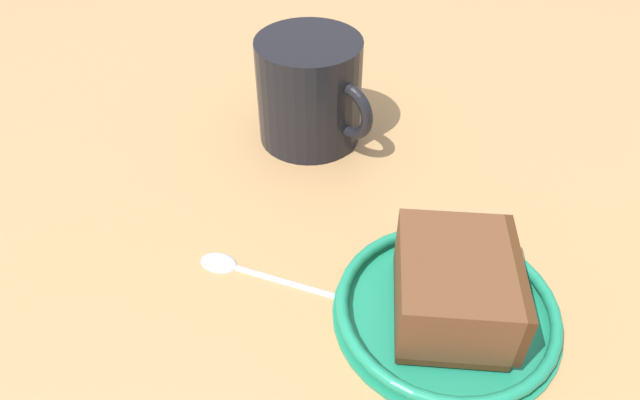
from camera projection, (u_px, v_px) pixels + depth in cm
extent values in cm
cube|color=tan|center=(306.00, 285.00, 44.76)|extent=(142.44, 142.44, 2.14)
cylinder|color=#1E8C66|center=(445.00, 313.00, 41.00)|extent=(15.93, 15.93, 0.72)
torus|color=#1E8C66|center=(447.00, 306.00, 40.48)|extent=(15.51, 15.51, 0.85)
cube|color=#472814|center=(447.00, 307.00, 40.56)|extent=(7.59, 9.51, 0.60)
cube|color=brown|center=(452.00, 283.00, 38.85)|extent=(7.59, 9.51, 4.54)
cube|color=#472814|center=(512.00, 287.00, 38.60)|extent=(0.93, 9.28, 4.54)
cylinder|color=black|center=(309.00, 91.00, 54.28)|extent=(9.74, 9.74, 10.09)
cylinder|color=black|center=(309.00, 68.00, 52.69)|extent=(8.57, 8.57, 0.40)
torus|color=black|center=(348.00, 111.00, 51.77)|extent=(4.87, 4.42, 5.51)
ellipsoid|color=silver|center=(218.00, 260.00, 44.72)|extent=(3.46, 2.80, 0.80)
cylinder|color=silver|center=(286.00, 280.00, 43.37)|extent=(8.02, 2.94, 0.50)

